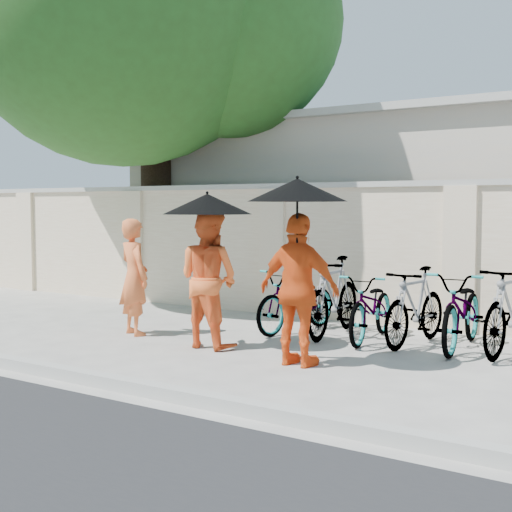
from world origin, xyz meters
The scene contains 15 objects.
ground centered at (0.00, 0.00, 0.00)m, with size 80.00×80.00×0.00m, color #B6B2A7.
kerb centered at (0.00, -1.70, 0.06)m, with size 40.00×0.16×0.12m, color #A2A29B.
compound_wall centered at (1.00, 3.20, 1.00)m, with size 20.00×0.30×2.00m, color beige.
shade_tree centered at (-3.66, 2.97, 5.10)m, with size 6.70×6.20×8.20m.
monk_left centered at (-1.59, 0.51, 0.78)m, with size 0.57×0.37×1.56m, color orange.
monk_center centered at (-0.24, 0.40, 0.84)m, with size 0.82×0.64×1.68m, color orange.
parasol_center centered at (-0.19, 0.32, 1.75)m, with size 1.07×1.07×0.92m.
monk_right centered at (1.21, 0.11, 0.83)m, with size 0.97×0.40×1.65m, color #E75217.
parasol_right centered at (1.23, 0.03, 1.89)m, with size 1.06×1.06×1.08m.
bike_0 centered at (0.11, 1.93, 0.43)m, with size 0.58×1.65×0.87m, color gray.
bike_1 centered at (0.68, 1.92, 0.53)m, with size 0.50×1.75×1.05m, color gray.
bike_2 centered at (1.25, 1.88, 0.43)m, with size 0.58×1.66×0.87m, color gray.
bike_3 centered at (1.82, 1.91, 0.49)m, with size 0.46×1.61×0.97m, color gray.
bike_4 centered at (2.39, 1.99, 0.48)m, with size 0.63×1.82×0.96m, color gray.
bike_5 centered at (2.96, 2.00, 0.53)m, with size 0.50×1.76×1.06m, color gray.
Camera 1 is at (5.06, -6.45, 1.72)m, focal length 50.00 mm.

